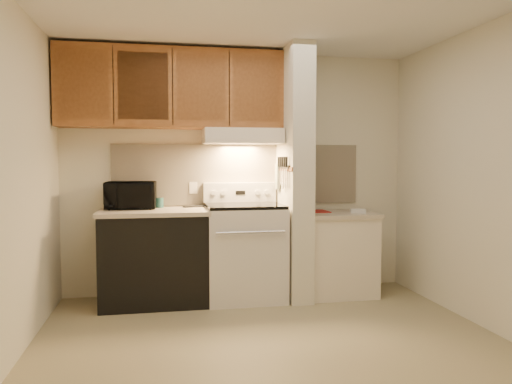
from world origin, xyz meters
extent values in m
plane|color=tan|center=(0.00, 0.00, 0.00)|extent=(3.60, 3.60, 0.00)
plane|color=white|center=(0.00, 0.00, 2.50)|extent=(3.60, 3.60, 0.00)
cube|color=silver|center=(0.00, 1.50, 1.25)|extent=(3.60, 2.50, 0.02)
cube|color=silver|center=(-1.80, 0.00, 1.25)|extent=(0.02, 3.00, 2.50)
cube|color=silver|center=(1.80, 0.00, 1.25)|extent=(0.02, 3.00, 2.50)
cube|color=#FFECCB|center=(0.00, 1.49, 1.24)|extent=(2.60, 0.02, 0.63)
cube|color=silver|center=(0.00, 1.16, 0.46)|extent=(0.76, 0.65, 0.92)
cube|color=black|center=(0.00, 0.84, 0.50)|extent=(0.50, 0.01, 0.30)
cylinder|color=silver|center=(0.00, 0.80, 0.72)|extent=(0.65, 0.02, 0.02)
cube|color=black|center=(0.00, 1.16, 0.94)|extent=(0.74, 0.64, 0.03)
cube|color=silver|center=(0.00, 1.44, 1.05)|extent=(0.76, 0.08, 0.20)
cube|color=black|center=(0.00, 1.40, 1.05)|extent=(0.10, 0.01, 0.04)
cylinder|color=silver|center=(-0.28, 1.40, 1.05)|extent=(0.05, 0.02, 0.05)
cylinder|color=silver|center=(-0.18, 1.40, 1.05)|extent=(0.05, 0.02, 0.05)
cylinder|color=silver|center=(0.18, 1.40, 1.05)|extent=(0.05, 0.02, 0.05)
cylinder|color=silver|center=(0.28, 1.40, 1.05)|extent=(0.05, 0.02, 0.05)
cube|color=black|center=(-0.88, 1.17, 0.43)|extent=(1.00, 0.63, 0.87)
cube|color=beige|center=(-0.88, 1.17, 0.89)|extent=(1.04, 0.67, 0.04)
cube|color=black|center=(-0.48, 1.36, 0.92)|extent=(0.23, 0.12, 0.02)
cylinder|color=#295C5A|center=(-0.83, 1.39, 0.96)|extent=(0.10, 0.10, 0.10)
cube|color=white|center=(-0.48, 1.48, 1.10)|extent=(0.08, 0.01, 0.12)
imported|color=black|center=(-1.10, 1.31, 1.04)|extent=(0.49, 0.35, 0.26)
cube|color=silver|center=(0.51, 1.15, 1.25)|extent=(0.22, 0.70, 2.50)
cube|color=#9B5C2E|center=(0.39, 1.15, 1.30)|extent=(0.01, 0.70, 0.04)
cube|color=black|center=(0.39, 1.10, 1.32)|extent=(0.02, 0.42, 0.04)
cube|color=silver|center=(0.38, 0.95, 1.22)|extent=(0.01, 0.03, 0.16)
cylinder|color=black|center=(0.38, 0.95, 1.37)|extent=(0.02, 0.02, 0.10)
cube|color=silver|center=(0.38, 1.01, 1.21)|extent=(0.01, 0.04, 0.18)
cylinder|color=black|center=(0.38, 1.02, 1.37)|extent=(0.02, 0.02, 0.10)
cube|color=silver|center=(0.38, 1.09, 1.20)|extent=(0.01, 0.04, 0.20)
cylinder|color=black|center=(0.38, 1.11, 1.37)|extent=(0.02, 0.02, 0.10)
cube|color=silver|center=(0.38, 1.17, 1.22)|extent=(0.01, 0.04, 0.16)
cylinder|color=black|center=(0.38, 1.19, 1.37)|extent=(0.02, 0.02, 0.10)
cube|color=silver|center=(0.38, 1.26, 1.21)|extent=(0.01, 0.04, 0.18)
cylinder|color=black|center=(0.38, 1.27, 1.37)|extent=(0.02, 0.02, 0.10)
cube|color=gray|center=(0.38, 1.32, 1.22)|extent=(0.03, 0.11, 0.26)
cube|color=white|center=(0.97, 1.15, 0.40)|extent=(0.70, 0.60, 0.81)
cube|color=beige|center=(0.97, 1.15, 0.83)|extent=(0.74, 0.64, 0.04)
cube|color=#A11E19|center=(0.79, 1.25, 0.85)|extent=(0.21, 0.28, 0.01)
cube|color=white|center=(1.15, 1.05, 0.87)|extent=(0.17, 0.13, 0.04)
cube|color=white|center=(0.00, 1.28, 1.62)|extent=(0.78, 0.44, 0.15)
cube|color=white|center=(0.00, 1.07, 1.58)|extent=(0.78, 0.04, 0.06)
cube|color=#9B5C2E|center=(-0.69, 1.32, 2.08)|extent=(2.18, 0.33, 0.77)
cube|color=#9B5C2E|center=(-1.51, 1.17, 2.08)|extent=(0.46, 0.01, 0.63)
cube|color=black|center=(-1.23, 1.16, 2.08)|extent=(0.01, 0.01, 0.73)
cube|color=#9B5C2E|center=(-0.96, 1.17, 2.08)|extent=(0.46, 0.01, 0.63)
cube|color=black|center=(-0.69, 1.16, 2.08)|extent=(0.01, 0.01, 0.73)
cube|color=#9B5C2E|center=(-0.42, 1.17, 2.08)|extent=(0.46, 0.01, 0.63)
cube|color=black|center=(-0.14, 1.16, 2.08)|extent=(0.01, 0.01, 0.73)
cube|color=#9B5C2E|center=(0.13, 1.17, 2.08)|extent=(0.46, 0.01, 0.63)
camera|label=1|loc=(-0.82, -3.69, 1.38)|focal=35.00mm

